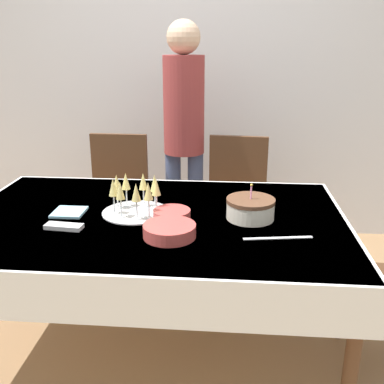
# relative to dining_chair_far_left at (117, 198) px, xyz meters

# --- Properties ---
(ground_plane) EXTENTS (12.00, 12.00, 0.00)m
(ground_plane) POSITION_rel_dining_chair_far_left_xyz_m (0.41, -0.91, -0.53)
(ground_plane) COLOR #93704C
(wall_back) EXTENTS (8.00, 0.05, 2.70)m
(wall_back) POSITION_rel_dining_chair_far_left_xyz_m (0.41, 0.78, 0.82)
(wall_back) COLOR silver
(wall_back) RESTS_ON ground_plane
(dining_table) EXTENTS (1.86, 1.19, 0.77)m
(dining_table) POSITION_rel_dining_chair_far_left_xyz_m (0.41, -0.91, 0.14)
(dining_table) COLOR white
(dining_table) RESTS_ON ground_plane
(dining_chair_far_left) EXTENTS (0.43, 0.43, 0.96)m
(dining_chair_far_left) POSITION_rel_dining_chair_far_left_xyz_m (0.00, 0.00, 0.00)
(dining_chair_far_left) COLOR #51331E
(dining_chair_far_left) RESTS_ON ground_plane
(dining_chair_far_right) EXTENTS (0.45, 0.45, 0.96)m
(dining_chair_far_right) POSITION_rel_dining_chair_far_left_xyz_m (0.83, -0.00, 0.00)
(dining_chair_far_right) COLOR #51331E
(dining_chair_far_right) RESTS_ON ground_plane
(birthday_cake) EXTENTS (0.23, 0.23, 0.17)m
(birthday_cake) POSITION_rel_dining_chair_far_left_xyz_m (0.88, -0.90, 0.29)
(birthday_cake) COLOR silver
(birthday_cake) RESTS_ON dining_table
(champagne_tray) EXTENTS (0.33, 0.33, 0.18)m
(champagne_tray) POSITION_rel_dining_chair_far_left_xyz_m (0.32, -0.88, 0.33)
(champagne_tray) COLOR silver
(champagne_tray) RESTS_ON dining_table
(plate_stack_main) EXTENTS (0.23, 0.23, 0.06)m
(plate_stack_main) POSITION_rel_dining_chair_far_left_xyz_m (0.53, -1.15, 0.27)
(plate_stack_main) COLOR #CC4C47
(plate_stack_main) RESTS_ON dining_table
(plate_stack_dessert) EXTENTS (0.18, 0.18, 0.04)m
(plate_stack_dessert) POSITION_rel_dining_chair_far_left_xyz_m (0.51, -0.93, 0.26)
(plate_stack_dessert) COLOR #CC4C47
(plate_stack_dessert) RESTS_ON dining_table
(cake_knife) EXTENTS (0.30, 0.07, 0.00)m
(cake_knife) POSITION_rel_dining_chair_far_left_xyz_m (0.99, -1.13, 0.24)
(cake_knife) COLOR silver
(cake_knife) RESTS_ON dining_table
(fork_pile) EXTENTS (0.17, 0.08, 0.02)m
(fork_pile) POSITION_rel_dining_chair_far_left_xyz_m (0.04, -1.10, 0.25)
(fork_pile) COLOR silver
(fork_pile) RESTS_ON dining_table
(napkin_pile) EXTENTS (0.15, 0.15, 0.01)m
(napkin_pile) POSITION_rel_dining_chair_far_left_xyz_m (-0.00, -0.91, 0.25)
(napkin_pile) COLOR #8CC6E0
(napkin_pile) RESTS_ON dining_table
(person_standing) EXTENTS (0.28, 0.28, 1.71)m
(person_standing) POSITION_rel_dining_chair_far_left_xyz_m (0.46, 0.16, 0.51)
(person_standing) COLOR #3F4C72
(person_standing) RESTS_ON ground_plane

